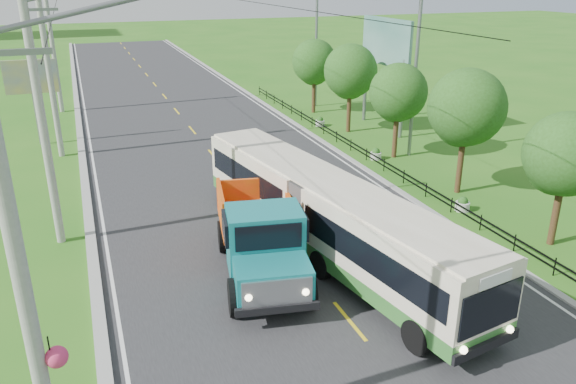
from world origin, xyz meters
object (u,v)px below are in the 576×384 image
bus (326,211)px  pole_mid (49,68)px  pole_near (42,116)px  dump_truck (261,232)px  billboard_left (31,82)px  tree_fourth (398,95)px  planter_near (463,205)px  tree_second (564,158)px  streetlight_mid (413,71)px  planter_far (320,122)px  tree_back (314,64)px  pole_nearest (24,272)px  tree_third (465,111)px  streetlight_far (314,44)px  planter_mid (376,154)px  pole_far (53,44)px  billboard_right (386,49)px  tree_fifth (350,74)px

bus → pole_mid: bearing=109.4°
pole_near → dump_truck: 9.16m
dump_truck → billboard_left: bearing=121.1°
tree_fourth → bus: bearing=-131.8°
bus → planter_near: bearing=2.5°
tree_second → streetlight_mid: size_ratio=0.58×
tree_fourth → planter_far: size_ratio=8.06×
tree_back → planter_near: bearing=-93.6°
planter_far → billboard_left: 18.56m
pole_nearest → tree_third: bearing=31.6°
billboard_left → dump_truck: billboard_left is taller
pole_near → streetlight_far: 26.80m
planter_near → bus: bearing=-167.6°
tree_back → streetlight_mid: size_ratio=0.61×
tree_second → planter_mid: 12.36m
pole_mid → pole_far: size_ratio=1.00×
streetlight_far → dump_truck: size_ratio=1.27×
pole_nearest → billboard_right: (20.54, 23.00, 0.41)m
tree_second → tree_back: bearing=90.0°
tree_third → tree_back: (-0.00, 18.00, -0.33)m
pole_mid → tree_fifth: pole_mid is taller
pole_nearest → tree_back: pole_nearest is taller
pole_far → tree_fourth: (18.12, -18.86, -1.51)m
bus → planter_mid: bearing=42.2°
tree_second → tree_back: tree_back is taller
pole_mid → planter_far: pole_mid is taller
pole_nearest → tree_third: 21.27m
tree_fifth → tree_back: tree_fifth is taller
tree_third → streetlight_far: size_ratio=0.66×
streetlight_far → planter_near: streetlight_far is taller
pole_nearest → tree_second: pole_nearest is taller
planter_mid → billboard_left: billboard_left is taller
tree_third → planter_mid: tree_third is taller
pole_nearest → tree_fourth: (18.10, 17.14, -1.35)m
bus → planter_far: bearing=57.0°
pole_nearest → tree_fourth: size_ratio=1.85×
billboard_right → bus: billboard_right is taller
tree_fourth → tree_second: bearing=-90.0°
billboard_left → planter_far: bearing=-6.3°
tree_back → bus: bearing=-111.9°
planter_near → planter_mid: (0.00, 8.00, 0.00)m
planter_mid → billboard_right: size_ratio=0.09×
pole_far → planter_far: pole_far is taller
tree_fourth → streetlight_far: 13.94m
pole_mid → planter_far: size_ratio=14.93×
pole_near → streetlight_mid: pole_near is taller
billboard_left → tree_third: bearing=-39.3°
streetlight_mid → bus: size_ratio=0.59×
pole_near → tree_fourth: bearing=15.8°
pole_near → pole_far: same height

